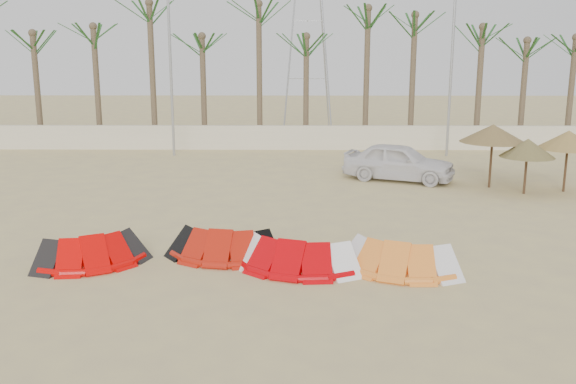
{
  "coord_description": "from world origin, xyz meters",
  "views": [
    {
      "loc": [
        0.18,
        -12.52,
        5.56
      ],
      "look_at": [
        0.0,
        6.0,
        1.3
      ],
      "focal_mm": 40.0,
      "sensor_mm": 36.0,
      "label": 1
    }
  ],
  "objects_px": {
    "parasol_mid": "(493,133)",
    "kite_red_mid": "(224,241)",
    "kite_orange": "(396,254)",
    "kite_red_right": "(294,251)",
    "car": "(399,162)",
    "parasol_right": "(568,140)",
    "parasol_left": "(528,148)",
    "kite_red_left": "(96,247)"
  },
  "relations": [
    {
      "from": "parasol_mid",
      "to": "kite_red_mid",
      "type": "bearing_deg",
      "value": -138.33
    },
    {
      "from": "kite_red_mid",
      "to": "kite_orange",
      "type": "xyz_separation_m",
      "value": [
        4.47,
        -1.02,
        0.0
      ]
    },
    {
      "from": "kite_red_right",
      "to": "car",
      "type": "distance_m",
      "value": 11.66
    },
    {
      "from": "parasol_mid",
      "to": "parasol_right",
      "type": "height_order",
      "value": "parasol_mid"
    },
    {
      "from": "kite_orange",
      "to": "kite_red_mid",
      "type": "bearing_deg",
      "value": 167.13
    },
    {
      "from": "parasol_right",
      "to": "parasol_left",
      "type": "bearing_deg",
      "value": -166.4
    },
    {
      "from": "parasol_right",
      "to": "car",
      "type": "xyz_separation_m",
      "value": [
        -6.08,
        2.07,
        -1.24
      ]
    },
    {
      "from": "kite_red_right",
      "to": "kite_orange",
      "type": "bearing_deg",
      "value": -4.11
    },
    {
      "from": "kite_orange",
      "to": "car",
      "type": "xyz_separation_m",
      "value": [
        1.81,
        10.99,
        0.37
      ]
    },
    {
      "from": "kite_red_right",
      "to": "parasol_left",
      "type": "relative_size",
      "value": 1.69
    },
    {
      "from": "kite_red_right",
      "to": "kite_orange",
      "type": "relative_size",
      "value": 1.05
    },
    {
      "from": "kite_red_right",
      "to": "car",
      "type": "relative_size",
      "value": 0.78
    },
    {
      "from": "kite_red_mid",
      "to": "car",
      "type": "xyz_separation_m",
      "value": [
        6.28,
        9.97,
        0.37
      ]
    },
    {
      "from": "kite_red_right",
      "to": "parasol_mid",
      "type": "xyz_separation_m",
      "value": [
        7.79,
        9.46,
        1.75
      ]
    },
    {
      "from": "kite_orange",
      "to": "car",
      "type": "height_order",
      "value": "car"
    },
    {
      "from": "kite_red_right",
      "to": "parasol_right",
      "type": "height_order",
      "value": "parasol_right"
    },
    {
      "from": "kite_red_mid",
      "to": "parasol_left",
      "type": "xyz_separation_m",
      "value": [
        10.69,
        7.49,
        1.35
      ]
    },
    {
      "from": "kite_red_mid",
      "to": "kite_red_right",
      "type": "relative_size",
      "value": 0.89
    },
    {
      "from": "kite_red_left",
      "to": "parasol_mid",
      "type": "relative_size",
      "value": 1.3
    },
    {
      "from": "kite_red_right",
      "to": "parasol_mid",
      "type": "height_order",
      "value": "parasol_mid"
    },
    {
      "from": "kite_red_left",
      "to": "parasol_left",
      "type": "distance_m",
      "value": 16.18
    },
    {
      "from": "kite_red_right",
      "to": "parasol_right",
      "type": "distance_m",
      "value": 13.72
    },
    {
      "from": "kite_red_mid",
      "to": "kite_red_right",
      "type": "height_order",
      "value": "same"
    },
    {
      "from": "kite_red_left",
      "to": "parasol_mid",
      "type": "bearing_deg",
      "value": 35.37
    },
    {
      "from": "kite_red_right",
      "to": "kite_red_left",
      "type": "bearing_deg",
      "value": 177.14
    },
    {
      "from": "parasol_left",
      "to": "parasol_mid",
      "type": "relative_size",
      "value": 0.83
    },
    {
      "from": "parasol_right",
      "to": "kite_red_right",
      "type": "bearing_deg",
      "value": -140.13
    },
    {
      "from": "kite_red_mid",
      "to": "kite_orange",
      "type": "relative_size",
      "value": 0.94
    },
    {
      "from": "parasol_mid",
      "to": "kite_orange",
      "type": "bearing_deg",
      "value": -118.41
    },
    {
      "from": "parasol_left",
      "to": "kite_red_right",
      "type": "bearing_deg",
      "value": -136.52
    },
    {
      "from": "parasol_right",
      "to": "kite_red_left",
      "type": "bearing_deg",
      "value": -151.53
    },
    {
      "from": "parasol_mid",
      "to": "parasol_right",
      "type": "xyz_separation_m",
      "value": [
        2.67,
        -0.73,
        -0.14
      ]
    },
    {
      "from": "parasol_left",
      "to": "car",
      "type": "bearing_deg",
      "value": 150.7
    },
    {
      "from": "kite_red_right",
      "to": "car",
      "type": "bearing_deg",
      "value": 67.94
    },
    {
      "from": "kite_red_mid",
      "to": "parasol_right",
      "type": "distance_m",
      "value": 14.75
    },
    {
      "from": "kite_red_mid",
      "to": "car",
      "type": "height_order",
      "value": "car"
    },
    {
      "from": "kite_red_right",
      "to": "parasol_right",
      "type": "xyz_separation_m",
      "value": [
        10.46,
        8.73,
        1.61
      ]
    },
    {
      "from": "kite_red_left",
      "to": "car",
      "type": "xyz_separation_m",
      "value": [
        9.55,
        10.54,
        0.37
      ]
    },
    {
      "from": "kite_red_mid",
      "to": "car",
      "type": "distance_m",
      "value": 11.78
    },
    {
      "from": "kite_red_left",
      "to": "parasol_left",
      "type": "height_order",
      "value": "parasol_left"
    },
    {
      "from": "kite_red_right",
      "to": "parasol_left",
      "type": "bearing_deg",
      "value": 43.48
    },
    {
      "from": "kite_red_mid",
      "to": "parasol_right",
      "type": "bearing_deg",
      "value": 32.58
    }
  ]
}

